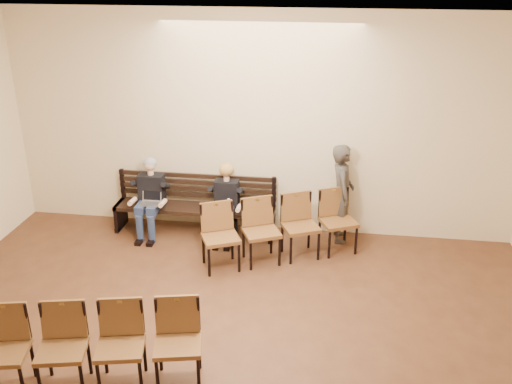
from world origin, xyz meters
The scene contains 10 objects.
room_walls centered at (0.00, 0.79, 2.54)m, with size 8.02×10.01×3.51m.
bench centered at (-1.01, 4.65, 0.23)m, with size 2.60×0.90×0.45m, color black.
seated_man centered at (-1.69, 4.53, 0.60)m, with size 0.50×0.69×1.19m, color black, non-canonical shape.
seated_woman centered at (-0.47, 4.53, 0.54)m, with size 0.46×0.64×1.08m, color black, non-canonical shape.
laptop centered at (-1.65, 4.38, 0.56)m, with size 0.31×0.24×0.22m, color silver.
water_bottle centered at (-0.36, 4.25, 0.57)m, with size 0.07×0.07×0.24m, color silver.
bag centered at (-0.52, 4.66, 0.14)m, with size 0.38×0.26×0.28m, color black.
passerby centered at (1.32, 4.75, 0.91)m, with size 0.66×0.44×1.81m, color #39332E.
chair_row_front centered at (0.47, 3.98, 0.48)m, with size 2.32×0.52×0.95m, color brown.
chair_row_back centered at (-1.18, 1.01, 0.46)m, with size 2.25×0.51×0.93m, color brown.
Camera 1 is at (1.19, -3.46, 4.24)m, focal length 40.00 mm.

